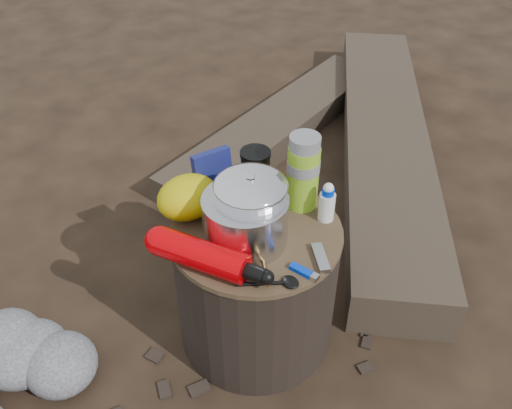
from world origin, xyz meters
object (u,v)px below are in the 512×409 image
log_main (384,141)px  stump (256,285)px  camping_pot (251,206)px  thermos (303,172)px  fuel_bottle (201,255)px  travel_mug (255,171)px

log_main → stump: bearing=-113.7°
log_main → camping_pot: camping_pot is taller
thermos → fuel_bottle: bearing=-170.5°
fuel_bottle → travel_mug: bearing=2.6°
log_main → thermos: thermos is taller
thermos → stump: bearing=-172.2°
log_main → thermos: bearing=-110.5°
travel_mug → log_main: bearing=20.2°
log_main → travel_mug: bearing=-119.3°
travel_mug → camping_pot: bearing=-127.3°
camping_pot → thermos: bearing=7.1°
camping_pot → travel_mug: camping_pot is taller
stump → thermos: size_ratio=2.11×
stump → log_main: stump is taller
stump → travel_mug: travel_mug is taller
log_main → fuel_bottle: 1.26m
camping_pot → travel_mug: size_ratio=1.49×
fuel_bottle → travel_mug: 0.32m
camping_pot → travel_mug: 0.18m
stump → fuel_bottle: (-0.17, -0.03, 0.23)m
travel_mug → fuel_bottle: bearing=-146.3°
travel_mug → thermos: bearing=-63.3°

